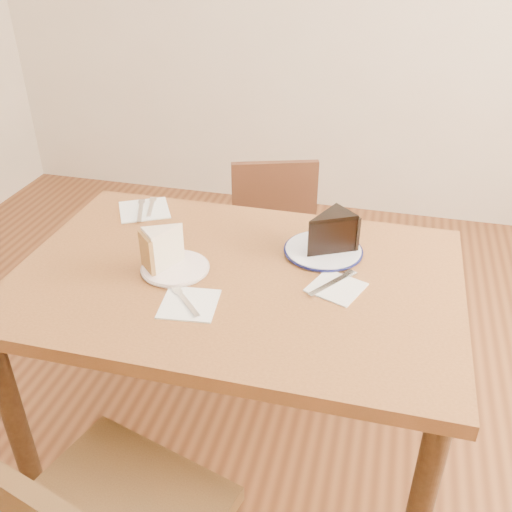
# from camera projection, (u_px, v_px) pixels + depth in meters

# --- Properties ---
(ground) EXTENTS (4.00, 4.00, 0.00)m
(ground) POSITION_uv_depth(u_px,v_px,m) (240.00, 458.00, 1.94)
(ground) COLOR #4A2713
(ground) RESTS_ON ground
(table) EXTENTS (1.20, 0.80, 0.75)m
(table) POSITION_uv_depth(u_px,v_px,m) (237.00, 303.00, 1.60)
(table) COLOR #5A3318
(table) RESTS_ON ground
(chair_far) EXTENTS (0.49, 0.49, 0.79)m
(chair_far) POSITION_uv_depth(u_px,v_px,m) (277.00, 259.00, 2.21)
(chair_far) COLOR black
(chair_far) RESTS_ON ground
(plate_cream) EXTENTS (0.18, 0.18, 0.01)m
(plate_cream) POSITION_uv_depth(u_px,v_px,m) (175.00, 268.00, 1.56)
(plate_cream) COLOR white
(plate_cream) RESTS_ON table
(plate_navy) EXTENTS (0.22, 0.22, 0.01)m
(plate_navy) POSITION_uv_depth(u_px,v_px,m) (323.00, 250.00, 1.64)
(plate_navy) COLOR white
(plate_navy) RESTS_ON table
(carrot_cake) EXTENTS (0.12, 0.13, 0.10)m
(carrot_cake) POSITION_uv_depth(u_px,v_px,m) (166.00, 248.00, 1.54)
(carrot_cake) COLOR beige
(carrot_cake) RESTS_ON plate_cream
(chocolate_cake) EXTENTS (0.16, 0.17, 0.10)m
(chocolate_cake) POSITION_uv_depth(u_px,v_px,m) (327.00, 235.00, 1.60)
(chocolate_cake) COLOR black
(chocolate_cake) RESTS_ON plate_navy
(napkin_cream) EXTENTS (0.15, 0.15, 0.00)m
(napkin_cream) POSITION_uv_depth(u_px,v_px,m) (189.00, 304.00, 1.42)
(napkin_cream) COLOR white
(napkin_cream) RESTS_ON table
(napkin_navy) EXTENTS (0.16, 0.16, 0.00)m
(napkin_navy) POSITION_uv_depth(u_px,v_px,m) (336.00, 287.00, 1.49)
(napkin_navy) COLOR white
(napkin_navy) RESTS_ON table
(napkin_spare) EXTENTS (0.21, 0.21, 0.00)m
(napkin_spare) POSITION_uv_depth(u_px,v_px,m) (144.00, 210.00, 1.87)
(napkin_spare) COLOR white
(napkin_spare) RESTS_ON table
(fork_cream) EXTENTS (0.11, 0.11, 0.00)m
(fork_cream) POSITION_uv_depth(u_px,v_px,m) (186.00, 302.00, 1.43)
(fork_cream) COLOR silver
(fork_cream) RESTS_ON napkin_cream
(knife_navy) EXTENTS (0.11, 0.15, 0.00)m
(knife_navy) POSITION_uv_depth(u_px,v_px,m) (332.00, 283.00, 1.50)
(knife_navy) COLOR white
(knife_navy) RESTS_ON napkin_navy
(fork_spare) EXTENTS (0.05, 0.14, 0.00)m
(fork_spare) POSITION_uv_depth(u_px,v_px,m) (151.00, 207.00, 1.88)
(fork_spare) COLOR silver
(fork_spare) RESTS_ON napkin_spare
(knife_spare) EXTENTS (0.07, 0.15, 0.00)m
(knife_spare) POSITION_uv_depth(u_px,v_px,m) (141.00, 211.00, 1.85)
(knife_spare) COLOR silver
(knife_spare) RESTS_ON napkin_spare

